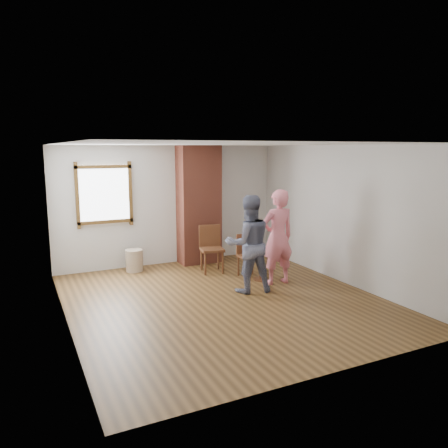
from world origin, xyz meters
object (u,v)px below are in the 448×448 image
at_px(man, 249,244).
at_px(person_pink, 278,237).
at_px(dining_chair_left, 211,246).
at_px(stoneware_crock, 134,260).
at_px(dining_chair_right, 248,253).
at_px(side_table, 261,260).

height_order(man, person_pink, person_pink).
xyz_separation_m(dining_chair_left, person_pink, (0.78, -1.31, 0.36)).
distance_m(stoneware_crock, man, 2.73).
bearing_deg(person_pink, man, 14.57).
relative_size(dining_chair_left, dining_chair_right, 1.13).
height_order(stoneware_crock, person_pink, person_pink).
distance_m(dining_chair_left, side_table, 1.18).
bearing_deg(person_pink, dining_chair_right, -67.16).
distance_m(dining_chair_left, dining_chair_right, 0.82).
relative_size(dining_chair_left, man, 0.55).
bearing_deg(stoneware_crock, side_table, -39.61).
height_order(dining_chair_left, person_pink, person_pink).
distance_m(stoneware_crock, person_pink, 3.07).
height_order(stoneware_crock, dining_chair_left, dining_chair_left).
bearing_deg(dining_chair_right, person_pink, -67.56).
bearing_deg(dining_chair_right, side_table, -74.35).
bearing_deg(dining_chair_left, dining_chair_right, -40.47).
height_order(stoneware_crock, man, man).
xyz_separation_m(side_table, person_pink, (0.17, -0.31, 0.49)).
relative_size(stoneware_crock, side_table, 0.76).
bearing_deg(dining_chair_right, stoneware_crock, 146.06).
relative_size(dining_chair_right, man, 0.49).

